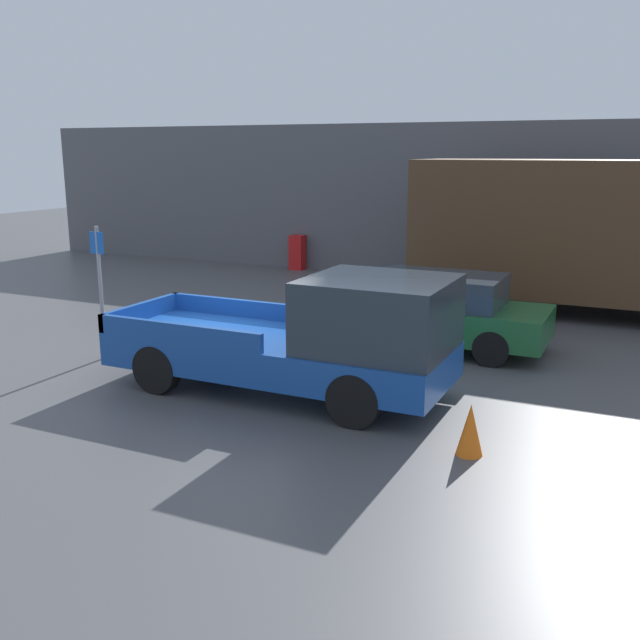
{
  "coord_description": "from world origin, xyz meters",
  "views": [
    {
      "loc": [
        6.67,
        -10.51,
        3.81
      ],
      "look_at": [
        1.62,
        0.17,
        0.99
      ],
      "focal_mm": 40.0,
      "sensor_mm": 36.0,
      "label": 1
    }
  ],
  "objects_px": {
    "pickup_truck": "(312,339)",
    "traffic_cone": "(470,430)",
    "car": "(431,310)",
    "parking_sign": "(100,285)",
    "delivery_truck": "(562,233)",
    "newspaper_box": "(297,252)"
  },
  "relations": [
    {
      "from": "car",
      "to": "newspaper_box",
      "type": "bearing_deg",
      "value": 132.5
    },
    {
      "from": "delivery_truck",
      "to": "traffic_cone",
      "type": "distance_m",
      "value": 9.31
    },
    {
      "from": "parking_sign",
      "to": "car",
      "type": "bearing_deg",
      "value": 32.57
    },
    {
      "from": "traffic_cone",
      "to": "car",
      "type": "bearing_deg",
      "value": 112.28
    },
    {
      "from": "pickup_truck",
      "to": "traffic_cone",
      "type": "xyz_separation_m",
      "value": [
        2.81,
        -1.16,
        -0.6
      ]
    },
    {
      "from": "pickup_truck",
      "to": "car",
      "type": "height_order",
      "value": "pickup_truck"
    },
    {
      "from": "pickup_truck",
      "to": "car",
      "type": "distance_m",
      "value": 3.73
    },
    {
      "from": "car",
      "to": "newspaper_box",
      "type": "relative_size",
      "value": 4.1
    },
    {
      "from": "car",
      "to": "delivery_truck",
      "type": "bearing_deg",
      "value": 67.13
    },
    {
      "from": "delivery_truck",
      "to": "newspaper_box",
      "type": "xyz_separation_m",
      "value": [
        -8.54,
        2.91,
        -1.35
      ]
    },
    {
      "from": "traffic_cone",
      "to": "parking_sign",
      "type": "bearing_deg",
      "value": 169.03
    },
    {
      "from": "delivery_truck",
      "to": "pickup_truck",
      "type": "bearing_deg",
      "value": -108.56
    },
    {
      "from": "car",
      "to": "parking_sign",
      "type": "bearing_deg",
      "value": -147.43
    },
    {
      "from": "car",
      "to": "parking_sign",
      "type": "xyz_separation_m",
      "value": [
        -5.3,
        -3.39,
        0.64
      ]
    },
    {
      "from": "pickup_truck",
      "to": "traffic_cone",
      "type": "height_order",
      "value": "pickup_truck"
    },
    {
      "from": "parking_sign",
      "to": "traffic_cone",
      "type": "height_order",
      "value": "parking_sign"
    },
    {
      "from": "newspaper_box",
      "to": "traffic_cone",
      "type": "bearing_deg",
      "value": -54.41
    },
    {
      "from": "car",
      "to": "delivery_truck",
      "type": "relative_size",
      "value": 0.6
    },
    {
      "from": "newspaper_box",
      "to": "traffic_cone",
      "type": "height_order",
      "value": "newspaper_box"
    },
    {
      "from": "pickup_truck",
      "to": "parking_sign",
      "type": "xyz_separation_m",
      "value": [
        -4.46,
        0.24,
        0.46
      ]
    },
    {
      "from": "parking_sign",
      "to": "traffic_cone",
      "type": "distance_m",
      "value": 7.47
    },
    {
      "from": "pickup_truck",
      "to": "traffic_cone",
      "type": "bearing_deg",
      "value": -22.55
    }
  ]
}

